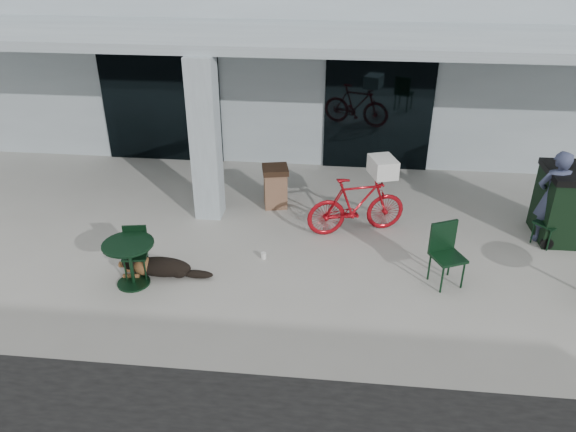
# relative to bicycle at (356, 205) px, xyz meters

# --- Properties ---
(ground) EXTENTS (80.00, 80.00, 0.00)m
(ground) POSITION_rel_bicycle_xyz_m (-1.36, -1.89, -0.56)
(ground) COLOR #A9A79F
(ground) RESTS_ON ground
(building) EXTENTS (22.00, 7.00, 4.50)m
(building) POSITION_rel_bicycle_xyz_m (-1.36, 6.61, 1.69)
(building) COLOR #B2C2CA
(building) RESTS_ON ground
(storefront_glass_left) EXTENTS (2.80, 0.06, 2.70)m
(storefront_glass_left) POSITION_rel_bicycle_xyz_m (-4.56, 3.09, 0.79)
(storefront_glass_left) COLOR black
(storefront_glass_left) RESTS_ON ground
(storefront_glass_right) EXTENTS (2.40, 0.06, 2.70)m
(storefront_glass_right) POSITION_rel_bicycle_xyz_m (0.44, 3.09, 0.79)
(storefront_glass_right) COLOR black
(storefront_glass_right) RESTS_ON ground
(column) EXTENTS (0.50, 0.50, 3.12)m
(column) POSITION_rel_bicycle_xyz_m (-2.86, 0.41, 1.00)
(column) COLOR #B2C2CA
(column) RESTS_ON ground
(overhang) EXTENTS (22.00, 2.80, 0.18)m
(overhang) POSITION_rel_bicycle_xyz_m (-1.36, 1.71, 2.65)
(overhang) COLOR #B2C2CA
(overhang) RESTS_ON column
(bicycle) EXTENTS (1.94, 1.08, 1.12)m
(bicycle) POSITION_rel_bicycle_xyz_m (0.00, 0.00, 0.00)
(bicycle) COLOR #AD0D17
(bicycle) RESTS_ON ground
(laundry_basket) EXTENTS (0.57, 0.66, 0.33)m
(laundry_basket) POSITION_rel_bicycle_xyz_m (0.43, 0.14, 0.73)
(laundry_basket) COLOR white
(laundry_basket) RESTS_ON bicycle
(dog) EXTENTS (1.18, 0.50, 0.38)m
(dog) POSITION_rel_bicycle_xyz_m (-3.16, -1.80, -0.37)
(dog) COLOR black
(dog) RESTS_ON ground
(cup_near_dog) EXTENTS (0.11, 0.11, 0.11)m
(cup_near_dog) POSITION_rel_bicycle_xyz_m (-1.58, -1.11, -0.50)
(cup_near_dog) COLOR white
(cup_near_dog) RESTS_ON ground
(cafe_table_near) EXTENTS (1.03, 1.03, 0.76)m
(cafe_table_near) POSITION_rel_bicycle_xyz_m (-3.56, -2.07, -0.18)
(cafe_table_near) COLOR black
(cafe_table_near) RESTS_ON ground
(cafe_chair_near) EXTENTS (0.45, 0.48, 0.86)m
(cafe_chair_near) POSITION_rel_bicycle_xyz_m (-3.56, -1.85, -0.13)
(cafe_chair_near) COLOR black
(cafe_chair_near) RESTS_ON ground
(cafe_chair_far_a) EXTENTS (0.64, 0.66, 1.03)m
(cafe_chair_far_a) POSITION_rel_bicycle_xyz_m (1.44, -1.54, -0.04)
(cafe_chair_far_a) COLOR black
(cafe_chair_far_a) RESTS_ON ground
(cafe_chair_far_b) EXTENTS (0.60, 0.59, 0.89)m
(cafe_chair_far_b) POSITION_rel_bicycle_xyz_m (3.41, -0.09, -0.11)
(cafe_chair_far_b) COLOR black
(cafe_chair_far_b) RESTS_ON ground
(person) EXTENTS (0.70, 0.53, 1.74)m
(person) POSITION_rel_bicycle_xyz_m (3.43, 0.07, 0.31)
(person) COLOR #3D4466
(person) RESTS_ON ground
(trash_receptacle) EXTENTS (0.59, 0.59, 0.85)m
(trash_receptacle) POSITION_rel_bicycle_xyz_m (-1.62, 0.91, -0.13)
(trash_receptacle) COLOR brown
(trash_receptacle) RESTS_ON ground
(wheeled_bin) EXTENTS (0.84, 1.06, 1.35)m
(wheeled_bin) POSITION_rel_bicycle_xyz_m (3.71, 0.21, 0.11)
(wheeled_bin) COLOR black
(wheeled_bin) RESTS_ON ground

